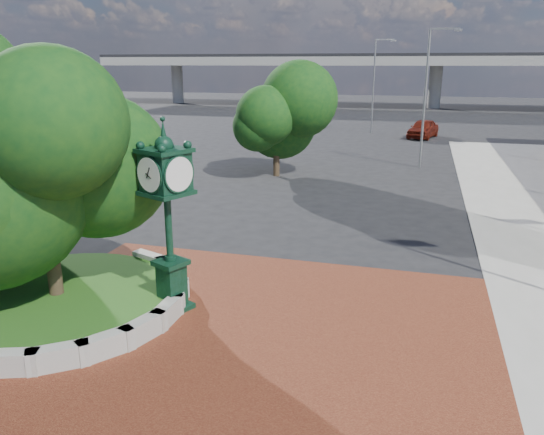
{
  "coord_description": "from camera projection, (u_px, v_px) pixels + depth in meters",
  "views": [
    {
      "loc": [
        3.92,
        -10.73,
        6.18
      ],
      "look_at": [
        0.44,
        1.5,
        2.48
      ],
      "focal_mm": 35.0,
      "sensor_mm": 36.0,
      "label": 1
    }
  ],
  "objects": [
    {
      "name": "overpass",
      "position": [
        399.0,
        61.0,
        75.53
      ],
      "size": [
        90.0,
        12.0,
        7.5
      ],
      "color": "#9E9B93",
      "rests_on": "ground"
    },
    {
      "name": "plaza",
      "position": [
        222.0,
        353.0,
        11.74
      ],
      "size": [
        12.0,
        12.0,
        0.04
      ],
      "primitive_type": "cube",
      "color": "#5F2516",
      "rests_on": "ground"
    },
    {
      "name": "tree_planter",
      "position": [
        41.0,
        168.0,
        12.94
      ],
      "size": [
        5.2,
        5.2,
        6.33
      ],
      "color": "#38281C",
      "rests_on": "ground"
    },
    {
      "name": "street_lamp_far",
      "position": [
        376.0,
        79.0,
        47.47
      ],
      "size": [
        1.82,
        0.64,
        8.26
      ],
      "color": "slate",
      "rests_on": "ground"
    },
    {
      "name": "parked_car",
      "position": [
        423.0,
        129.0,
        45.51
      ],
      "size": [
        2.95,
        4.96,
        1.58
      ],
      "primitive_type": "imported",
      "rotation": [
        0.0,
        0.0,
        -0.25
      ],
      "color": "#61190D",
      "rests_on": "ground"
    },
    {
      "name": "tree_street",
      "position": [
        276.0,
        119.0,
        29.44
      ],
      "size": [
        4.4,
        4.4,
        5.45
      ],
      "color": "#38281C",
      "rests_on": "ground"
    },
    {
      "name": "grass_bed",
      "position": [
        58.0,
        300.0,
        13.93
      ],
      "size": [
        6.1,
        6.1,
        0.4
      ],
      "primitive_type": "cylinder",
      "color": "#1A4A15",
      "rests_on": "ground"
    },
    {
      "name": "planter_wall",
      "position": [
        135.0,
        308.0,
        13.31
      ],
      "size": [
        2.96,
        6.77,
        0.54
      ],
      "color": "#9E9B93",
      "rests_on": "ground"
    },
    {
      "name": "street_lamp_near",
      "position": [
        429.0,
        88.0,
        31.36
      ],
      "size": [
        1.83,
        0.23,
        8.15
      ],
      "color": "slate",
      "rests_on": "ground"
    },
    {
      "name": "post_clock",
      "position": [
        168.0,
        210.0,
        13.06
      ],
      "size": [
        1.28,
        1.28,
        4.91
      ],
      "color": "black",
      "rests_on": "ground"
    },
    {
      "name": "ground",
      "position": [
        237.0,
        332.0,
        12.67
      ],
      "size": [
        200.0,
        200.0,
        0.0
      ],
      "primitive_type": "plane",
      "color": "black",
      "rests_on": "ground"
    }
  ]
}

